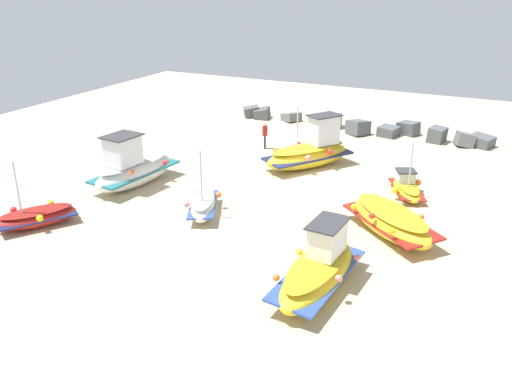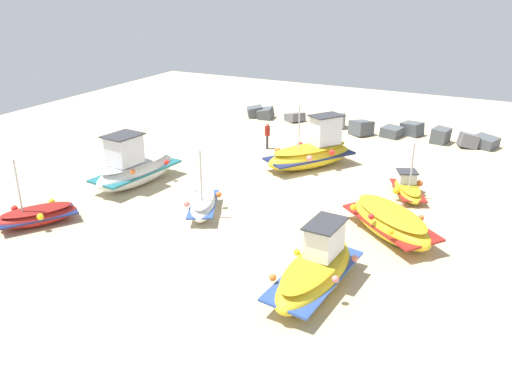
# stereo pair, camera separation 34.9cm
# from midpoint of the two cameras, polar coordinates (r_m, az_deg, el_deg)

# --- Properties ---
(ground_plane) EXTENTS (51.11, 51.11, 0.00)m
(ground_plane) POSITION_cam_midpoint_polar(r_m,az_deg,el_deg) (27.65, 3.66, 0.83)
(ground_plane) COLOR #C6B289
(fishing_boat_0) EXTENTS (2.88, 3.50, 3.03)m
(fishing_boat_0) POSITION_cam_midpoint_polar(r_m,az_deg,el_deg) (24.81, -22.42, -2.43)
(fishing_boat_0) COLOR maroon
(fishing_boat_0) RESTS_ON ground_plane
(fishing_boat_1) EXTENTS (2.20, 5.06, 2.30)m
(fishing_boat_1) POSITION_cam_midpoint_polar(r_m,az_deg,el_deg) (18.52, 6.10, -8.08)
(fishing_boat_1) COLOR gold
(fishing_boat_1) RESTS_ON ground_plane
(fishing_boat_2) EXTENTS (2.40, 5.22, 2.77)m
(fishing_boat_2) POSITION_cam_midpoint_polar(r_m,az_deg,el_deg) (27.84, -13.13, 2.48)
(fishing_boat_2) COLOR white
(fishing_boat_2) RESTS_ON ground_plane
(fishing_boat_3) EXTENTS (4.72, 4.41, 1.20)m
(fishing_boat_3) POSITION_cam_midpoint_polar(r_m,az_deg,el_deg) (22.73, 13.55, -2.99)
(fishing_boat_3) COLOR gold
(fishing_boat_3) RESTS_ON ground_plane
(fishing_boat_4) EXTENTS (2.45, 3.47, 3.10)m
(fishing_boat_4) POSITION_cam_midpoint_polar(r_m,az_deg,el_deg) (24.19, -5.97, -1.28)
(fishing_boat_4) COLOR white
(fishing_boat_4) RESTS_ON ground_plane
(fishing_boat_5) EXTENTS (2.36, 3.24, 2.77)m
(fishing_boat_5) POSITION_cam_midpoint_polar(r_m,az_deg,el_deg) (27.05, 15.17, 0.47)
(fishing_boat_5) COLOR gold
(fishing_boat_5) RESTS_ON ground_plane
(fishing_boat_6) EXTENTS (4.30, 5.38, 3.53)m
(fishing_boat_6) POSITION_cam_midpoint_polar(r_m,az_deg,el_deg) (29.99, 5.42, 4.27)
(fishing_boat_6) COLOR gold
(fishing_boat_6) RESTS_ON ground_plane
(person_walking) EXTENTS (0.32, 0.32, 1.63)m
(person_walking) POSITION_cam_midpoint_polar(r_m,az_deg,el_deg) (33.02, 0.63, 6.14)
(person_walking) COLOR #2D2D38
(person_walking) RESTS_ON ground_plane
(breakwater_rocks) EXTENTS (17.62, 3.01, 1.24)m
(breakwater_rocks) POSITION_cam_midpoint_polar(r_m,az_deg,el_deg) (37.45, 11.23, 6.78)
(breakwater_rocks) COLOR #4C5156
(breakwater_rocks) RESTS_ON ground_plane
(mooring_buoy_0) EXTENTS (0.47, 0.47, 0.66)m
(mooring_buoy_0) POSITION_cam_midpoint_polar(r_m,az_deg,el_deg) (31.53, -12.67, 3.84)
(mooring_buoy_0) COLOR #3F3F42
(mooring_buoy_0) RESTS_ON ground_plane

